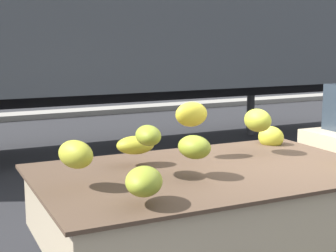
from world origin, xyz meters
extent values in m
cube|color=gray|center=(0.00, 10.65, 0.08)|extent=(80.00, 0.80, 0.16)
cube|color=#CCB793|center=(-1.10, -0.19, 0.58)|extent=(2.86, 1.75, 0.08)
cube|color=#CCB793|center=(-1.08, 0.63, 0.84)|extent=(2.83, 0.11, 0.44)
cube|color=#CCB793|center=(-1.12, -1.00, 0.84)|extent=(2.83, 0.11, 0.44)
cube|color=#CCB793|center=(0.29, -0.22, 0.84)|extent=(0.09, 1.68, 0.44)
cube|color=#CCB793|center=(-2.49, -0.16, 0.84)|extent=(0.09, 1.68, 0.44)
cube|color=#B21914|center=(-1.08, 0.66, 0.80)|extent=(2.71, 0.07, 0.07)
cube|color=brown|center=(-1.10, -0.19, 1.07)|extent=(2.99, 1.87, 0.03)
ellipsoid|color=olive|center=(-1.32, -0.34, 1.33)|extent=(0.27, 0.34, 0.19)
ellipsoid|color=gold|center=(0.06, 0.44, 1.16)|extent=(0.32, 0.35, 0.24)
ellipsoid|color=gold|center=(-1.00, 0.30, 1.50)|extent=(0.33, 0.22, 0.24)
ellipsoid|color=gold|center=(-1.60, 0.24, 1.27)|extent=(0.38, 0.30, 0.16)
ellipsoid|color=gold|center=(-2.27, -0.21, 1.35)|extent=(0.30, 0.39, 0.21)
ellipsoid|color=olive|center=(-1.65, -0.14, 1.42)|extent=(0.27, 0.37, 0.17)
ellipsoid|color=#ABB130|center=(-0.33, 0.16, 1.41)|extent=(0.23, 0.32, 0.23)
ellipsoid|color=#94A22C|center=(-1.98, -0.79, 1.25)|extent=(0.40, 0.45, 0.19)
cylinder|color=black|center=(-1.42, 0.63, 0.32)|extent=(0.64, 0.21, 0.64)
cube|color=#4C5156|center=(0.38, 5.80, 2.60)|extent=(12.03, 2.67, 2.70)
cube|color=black|center=(0.38, 5.80, 1.10)|extent=(11.04, 0.55, 0.30)
cylinder|color=#38383A|center=(3.68, 5.76, 0.62)|extent=(0.18, 0.18, 1.25)
camera|label=1|loc=(-3.31, -3.79, 2.18)|focal=53.82mm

